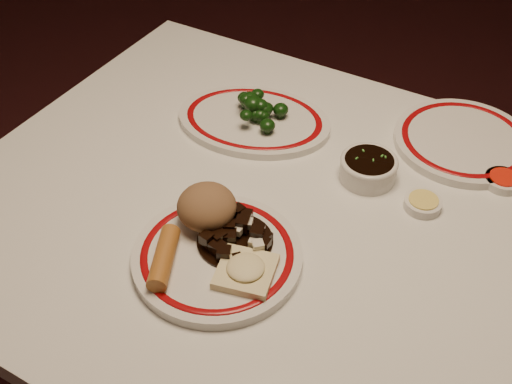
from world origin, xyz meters
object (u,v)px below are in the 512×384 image
Objects in this scene: rice_mound at (207,207)px; fried_wonton at (246,270)px; spring_roll at (164,258)px; stirfry_heap at (236,237)px; broccoli_pile at (256,107)px; main_plate at (217,256)px; broccoli_plate at (254,120)px; soy_bowl at (368,169)px; dining_table at (301,257)px.

fried_wonton is at bearing -30.23° from rice_mound.
stirfry_heap is (0.07, 0.09, -0.00)m from spring_roll.
broccoli_pile is (-0.19, 0.35, 0.01)m from fried_wonton.
broccoli_plate is (-0.13, 0.34, -0.00)m from main_plate.
rice_mound is at bearing -124.94° from soy_bowl.
main_plate is 0.08m from spring_roll.
dining_table is 12.61× the size of rice_mound.
stirfry_heap reaches higher than broccoli_plate.
main_plate is 2.92× the size of broccoli_pile.
soy_bowl is at bearing 67.22° from stirfry_heap.
dining_table is 12.03× the size of soy_bowl.
fried_wonton is at bearing -46.55° from stirfry_heap.
dining_table is 3.50× the size of broccoli_plate.
broccoli_plate is 3.18× the size of broccoli_pile.
broccoli_pile is at bearing 110.43° from main_plate.
dining_table is 3.81× the size of main_plate.
main_plate is 3.31× the size of rice_mound.
rice_mound is (-0.05, 0.05, 0.04)m from main_plate.
fried_wonton is 0.32m from soy_bowl.
main_plate is 0.36m from broccoli_plate.
broccoli_plate is at bearing -115.79° from broccoli_pile.
soy_bowl is (0.18, 0.36, -0.01)m from spring_roll.
fried_wonton reaches higher than broccoli_plate.
soy_bowl reaches higher than main_plate.
dining_table is 0.30m from broccoli_plate.
fried_wonton is 0.84× the size of stirfry_heap.
spring_roll is 0.40m from broccoli_pile.
dining_table is 0.19m from main_plate.
rice_mound is 0.11m from spring_roll.
rice_mound is 0.95× the size of soy_bowl.
main_plate is 0.32m from soy_bowl.
stirfry_heap is 1.20× the size of soy_bowl.
broccoli_pile reaches higher than main_plate.
broccoli_pile is at bearing 104.94° from rice_mound.
soy_bowl is at bearing 78.24° from fried_wonton.
main_plate is 3.16× the size of soy_bowl.
dining_table is 0.21m from rice_mound.
main_plate is at bearing 21.50° from spring_roll.
soy_bowl is at bearing -8.34° from broccoli_plate.
soy_bowl reaches higher than dining_table.
soy_bowl reaches higher than broccoli_plate.
fried_wonton is at bearing -62.23° from broccoli_pile.
main_plate is 0.04m from stirfry_heap.
broccoli_plate is at bearing 171.66° from soy_bowl.
stirfry_heap is at bearing -64.65° from broccoli_plate.
soy_bowl is at bearing 71.90° from dining_table.
stirfry_heap is (0.06, -0.02, -0.02)m from rice_mound.
dining_table is at bearing 32.66° from spring_roll.
broccoli_pile is (-0.07, 0.40, 0.01)m from spring_roll.
broccoli_plate reaches higher than dining_table.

